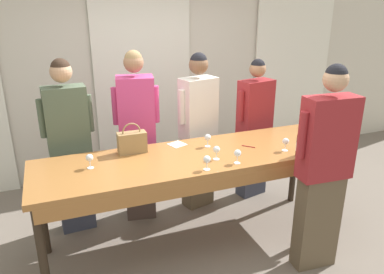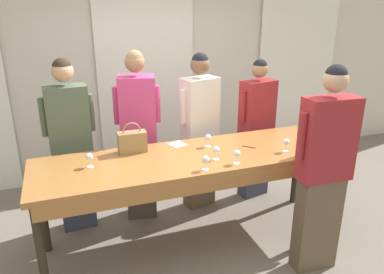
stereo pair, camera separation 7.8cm
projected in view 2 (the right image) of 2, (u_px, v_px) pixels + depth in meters
The scene contains 20 objects.
ground_plane at pixel (195, 241), 3.86m from camera, with size 18.00×18.00×0.00m, color #70665B.
wall_back at pixel (145, 73), 5.12m from camera, with size 12.00×0.06×2.80m.
curtain_panel_center at pixel (147, 78), 5.08m from camera, with size 1.32×0.03×2.69m.
curtain_panel_right at pixel (296, 68), 5.84m from camera, with size 1.32×0.03×2.69m.
tasting_bar at pixel (196, 164), 3.53m from camera, with size 2.99×0.86×0.96m.
wine_bottle at pixel (301, 145), 3.44m from camera, with size 0.08×0.08×0.32m.
handbag at pixel (132, 141), 3.56m from camera, with size 0.27×0.12×0.30m.
wine_glass_front_left at pixel (286, 143), 3.57m from camera, with size 0.06×0.06×0.13m.
wine_glass_front_mid at pixel (206, 160), 3.18m from camera, with size 0.06×0.06×0.13m.
wine_glass_front_right at pixel (216, 150), 3.39m from camera, with size 0.06×0.06×0.13m.
wine_glass_center_left at pixel (237, 154), 3.31m from camera, with size 0.06×0.06×0.13m.
wine_glass_center_mid at pixel (89, 157), 3.24m from camera, with size 0.06×0.06×0.13m.
wine_glass_center_right at pixel (208, 138), 3.69m from camera, with size 0.06×0.06×0.13m.
napkin at pixel (178, 144), 3.78m from camera, with size 0.19×0.19×0.00m.
pen at pixel (249, 147), 3.71m from camera, with size 0.10×0.10×0.01m.
guest_olive_jacket at pixel (71, 145), 3.81m from camera, with size 0.52×0.24×1.83m.
guest_pink_top at pixel (139, 136), 4.02m from camera, with size 0.49×0.33×1.87m.
guest_cream_sweater at pixel (200, 130), 4.25m from camera, with size 0.51×0.32×1.82m.
guest_striped_shirt at pixel (256, 129), 4.51m from camera, with size 0.52×0.30×1.71m.
host_pouring at pixel (324, 171), 3.18m from camera, with size 0.57×0.23×1.87m.
Camera 2 is at (-1.13, -3.05, 2.33)m, focal length 35.00 mm.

